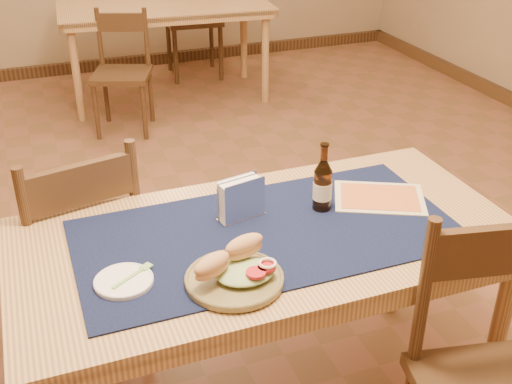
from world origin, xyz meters
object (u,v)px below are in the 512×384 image
object	(u,v)px
chair_main_far	(78,249)
napkin_holder	(241,200)
back_table	(165,15)
sandwich_plate	(236,272)
beer_bottle	(323,185)
main_table	(267,255)

from	to	relation	value
chair_main_far	napkin_holder	bearing A→B (deg)	-38.59
back_table	sandwich_plate	bearing A→B (deg)	-100.38
beer_bottle	napkin_holder	xyz separation A→B (m)	(-0.27, 0.04, -0.02)
beer_bottle	back_table	bearing A→B (deg)	85.68
back_table	napkin_holder	distance (m)	3.28
napkin_holder	back_table	bearing A→B (deg)	80.88
main_table	chair_main_far	bearing A→B (deg)	136.66
back_table	chair_main_far	bearing A→B (deg)	-110.06
back_table	chair_main_far	world-z (taller)	chair_main_far
main_table	napkin_holder	world-z (taller)	napkin_holder
back_table	napkin_holder	bearing A→B (deg)	-99.12
sandwich_plate	back_table	bearing A→B (deg)	79.62
back_table	napkin_holder	world-z (taller)	napkin_holder
main_table	sandwich_plate	xyz separation A→B (m)	(-0.18, -0.21, 0.12)
sandwich_plate	napkin_holder	size ratio (longest dim) A/B	1.66
sandwich_plate	main_table	bearing A→B (deg)	49.35
chair_main_far	napkin_holder	world-z (taller)	chair_main_far
chair_main_far	napkin_holder	xyz separation A→B (m)	(0.51, -0.41, 0.33)
chair_main_far	sandwich_plate	distance (m)	0.87
main_table	chair_main_far	world-z (taller)	chair_main_far
main_table	back_table	distance (m)	3.39
main_table	sandwich_plate	distance (m)	0.30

